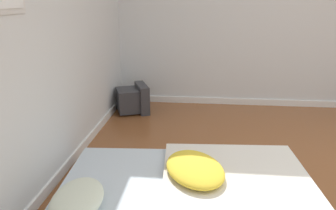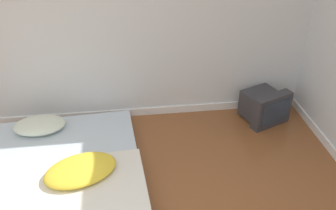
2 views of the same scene
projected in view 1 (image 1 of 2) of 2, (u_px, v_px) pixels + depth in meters
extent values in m
cube|color=silver|center=(24.00, 28.00, 2.26)|extent=(7.47, 0.06, 2.60)
cube|color=white|center=(50.00, 187.00, 2.65)|extent=(7.47, 0.02, 0.09)
cube|color=silver|center=(303.00, 14.00, 4.43)|extent=(0.06, 7.50, 2.60)
cube|color=white|center=(293.00, 103.00, 4.78)|extent=(0.02, 7.50, 0.09)
cube|color=silver|center=(189.00, 200.00, 2.43)|extent=(1.51, 2.03, 0.15)
ellipsoid|color=silver|center=(77.00, 199.00, 2.18)|extent=(0.54, 0.37, 0.14)
cube|color=silver|center=(239.00, 189.00, 2.38)|extent=(1.49, 1.21, 0.05)
ellipsoid|color=yellow|center=(195.00, 168.00, 2.54)|extent=(0.74, 0.62, 0.11)
cube|color=#333338|center=(128.00, 100.00, 4.49)|extent=(0.46, 0.40, 0.30)
cube|color=#333338|center=(142.00, 98.00, 4.54)|extent=(0.48, 0.28, 0.38)
cube|color=#283342|center=(146.00, 97.00, 4.55)|extent=(0.36, 0.15, 0.27)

